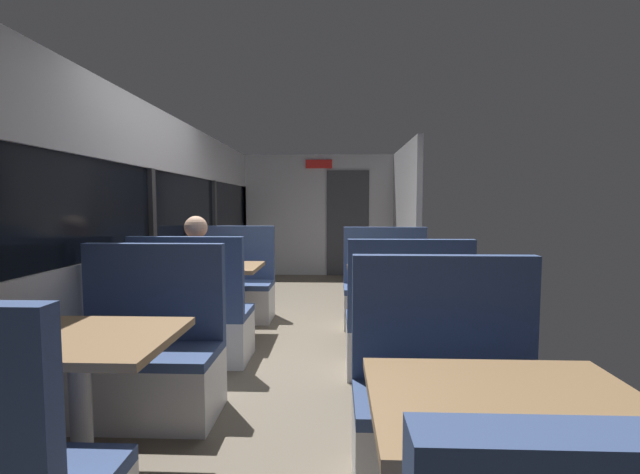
{
  "coord_description": "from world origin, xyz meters",
  "views": [
    {
      "loc": [
        0.34,
        -4.05,
        1.36
      ],
      "look_at": [
        0.06,
        3.14,
        0.81
      ],
      "focal_mm": 24.17,
      "sensor_mm": 36.0,
      "label": 1
    }
  ],
  "objects_px": {
    "dining_table_mid_window": "(216,275)",
    "bench_rear_aisle_facing_entry": "(386,296)",
    "bench_rear_aisle_facing_end": "(406,333)",
    "bench_mid_window_facing_entry": "(233,291)",
    "dining_table_front_aisle": "(509,429)",
    "bench_near_window_facing_entry": "(145,365)",
    "dining_table_rear_aisle": "(395,280)",
    "coffee_cup_primary": "(407,265)",
    "dining_table_near_window": "(79,356)",
    "bench_front_aisle_facing_entry": "(450,416)",
    "bench_mid_window_facing_end": "(194,324)",
    "seated_passenger": "(196,298)"
  },
  "relations": [
    {
      "from": "dining_table_mid_window",
      "to": "bench_near_window_facing_entry",
      "type": "bearing_deg",
      "value": -90.0
    },
    {
      "from": "bench_mid_window_facing_entry",
      "to": "bench_rear_aisle_facing_entry",
      "type": "distance_m",
      "value": 1.8
    },
    {
      "from": "seated_passenger",
      "to": "bench_front_aisle_facing_entry",
      "type": "bearing_deg",
      "value": -42.15
    },
    {
      "from": "bench_mid_window_facing_entry",
      "to": "bench_front_aisle_facing_entry",
      "type": "xyz_separation_m",
      "value": [
        1.79,
        -2.95,
        0.0
      ]
    },
    {
      "from": "bench_mid_window_facing_end",
      "to": "seated_passenger",
      "type": "bearing_deg",
      "value": 90.0
    },
    {
      "from": "dining_table_near_window",
      "to": "bench_rear_aisle_facing_entry",
      "type": "xyz_separation_m",
      "value": [
        1.79,
        2.85,
        -0.31
      ]
    },
    {
      "from": "bench_near_window_facing_entry",
      "to": "dining_table_rear_aisle",
      "type": "relative_size",
      "value": 1.22
    },
    {
      "from": "bench_rear_aisle_facing_entry",
      "to": "coffee_cup_primary",
      "type": "height_order",
      "value": "bench_rear_aisle_facing_entry"
    },
    {
      "from": "bench_near_window_facing_entry",
      "to": "bench_front_aisle_facing_entry",
      "type": "height_order",
      "value": "same"
    },
    {
      "from": "dining_table_front_aisle",
      "to": "seated_passenger",
      "type": "bearing_deg",
      "value": 127.66
    },
    {
      "from": "bench_near_window_facing_entry",
      "to": "dining_table_rear_aisle",
      "type": "height_order",
      "value": "bench_near_window_facing_entry"
    },
    {
      "from": "dining_table_rear_aisle",
      "to": "bench_rear_aisle_facing_end",
      "type": "relative_size",
      "value": 0.82
    },
    {
      "from": "bench_mid_window_facing_entry",
      "to": "dining_table_front_aisle",
      "type": "bearing_deg",
      "value": -63.85
    },
    {
      "from": "bench_near_window_facing_entry",
      "to": "dining_table_front_aisle",
      "type": "bearing_deg",
      "value": -35.98
    },
    {
      "from": "bench_rear_aisle_facing_end",
      "to": "bench_rear_aisle_facing_entry",
      "type": "bearing_deg",
      "value": 90.0
    },
    {
      "from": "dining_table_mid_window",
      "to": "bench_mid_window_facing_entry",
      "type": "relative_size",
      "value": 0.82
    },
    {
      "from": "bench_mid_window_facing_end",
      "to": "bench_front_aisle_facing_entry",
      "type": "height_order",
      "value": "same"
    },
    {
      "from": "bench_rear_aisle_facing_entry",
      "to": "seated_passenger",
      "type": "relative_size",
      "value": 0.87
    },
    {
      "from": "dining_table_near_window",
      "to": "coffee_cup_primary",
      "type": "xyz_separation_m",
      "value": [
        1.91,
        2.14,
        0.15
      ]
    },
    {
      "from": "dining_table_mid_window",
      "to": "bench_mid_window_facing_end",
      "type": "bearing_deg",
      "value": -90.0
    },
    {
      "from": "dining_table_front_aisle",
      "to": "bench_front_aisle_facing_entry",
      "type": "relative_size",
      "value": 0.82
    },
    {
      "from": "bench_mid_window_facing_end",
      "to": "dining_table_front_aisle",
      "type": "bearing_deg",
      "value": -51.46
    },
    {
      "from": "bench_rear_aisle_facing_end",
      "to": "coffee_cup_primary",
      "type": "relative_size",
      "value": 12.22
    },
    {
      "from": "bench_near_window_facing_entry",
      "to": "coffee_cup_primary",
      "type": "height_order",
      "value": "bench_near_window_facing_entry"
    },
    {
      "from": "bench_rear_aisle_facing_end",
      "to": "bench_mid_window_facing_entry",
      "type": "bearing_deg",
      "value": 138.23
    },
    {
      "from": "dining_table_near_window",
      "to": "seated_passenger",
      "type": "xyz_separation_m",
      "value": [
        0.0,
        1.72,
        -0.1
      ]
    },
    {
      "from": "bench_mid_window_facing_end",
      "to": "bench_near_window_facing_entry",
      "type": "bearing_deg",
      "value": -90.0
    },
    {
      "from": "dining_table_front_aisle",
      "to": "bench_mid_window_facing_end",
      "type": "bearing_deg",
      "value": 128.54
    },
    {
      "from": "bench_near_window_facing_entry",
      "to": "dining_table_front_aisle",
      "type": "xyz_separation_m",
      "value": [
        1.79,
        -1.3,
        0.31
      ]
    },
    {
      "from": "dining_table_mid_window",
      "to": "coffee_cup_primary",
      "type": "height_order",
      "value": "coffee_cup_primary"
    },
    {
      "from": "dining_table_front_aisle",
      "to": "dining_table_rear_aisle",
      "type": "height_order",
      "value": "same"
    },
    {
      "from": "dining_table_mid_window",
      "to": "bench_mid_window_facing_entry",
      "type": "distance_m",
      "value": 0.77
    },
    {
      "from": "dining_table_near_window",
      "to": "bench_near_window_facing_entry",
      "type": "relative_size",
      "value": 0.82
    },
    {
      "from": "bench_mid_window_facing_entry",
      "to": "seated_passenger",
      "type": "xyz_separation_m",
      "value": [
        0.0,
        -1.33,
        0.21
      ]
    },
    {
      "from": "bench_mid_window_facing_entry",
      "to": "bench_rear_aisle_facing_entry",
      "type": "xyz_separation_m",
      "value": [
        1.79,
        -0.2,
        0.0
      ]
    },
    {
      "from": "bench_front_aisle_facing_entry",
      "to": "bench_near_window_facing_entry",
      "type": "bearing_deg",
      "value": 161.47
    },
    {
      "from": "dining_table_mid_window",
      "to": "bench_rear_aisle_facing_entry",
      "type": "relative_size",
      "value": 0.82
    },
    {
      "from": "dining_table_front_aisle",
      "to": "dining_table_near_window",
      "type": "bearing_deg",
      "value": 161.47
    },
    {
      "from": "bench_mid_window_facing_entry",
      "to": "dining_table_near_window",
      "type": "bearing_deg",
      "value": -90.0
    },
    {
      "from": "dining_table_front_aisle",
      "to": "coffee_cup_primary",
      "type": "height_order",
      "value": "coffee_cup_primary"
    },
    {
      "from": "bench_rear_aisle_facing_end",
      "to": "seated_passenger",
      "type": "xyz_separation_m",
      "value": [
        -1.79,
        0.27,
        0.21
      ]
    },
    {
      "from": "dining_table_near_window",
      "to": "bench_near_window_facing_entry",
      "type": "distance_m",
      "value": 0.77
    },
    {
      "from": "dining_table_front_aisle",
      "to": "bench_rear_aisle_facing_entry",
      "type": "distance_m",
      "value": 3.46
    },
    {
      "from": "bench_near_window_facing_entry",
      "to": "dining_table_front_aisle",
      "type": "relative_size",
      "value": 1.22
    },
    {
      "from": "bench_rear_aisle_facing_entry",
      "to": "dining_table_rear_aisle",
      "type": "bearing_deg",
      "value": -90.0
    },
    {
      "from": "bench_rear_aisle_facing_end",
      "to": "dining_table_front_aisle",
      "type": "bearing_deg",
      "value": -90.0
    },
    {
      "from": "dining_table_near_window",
      "to": "bench_front_aisle_facing_entry",
      "type": "xyz_separation_m",
      "value": [
        1.79,
        0.1,
        -0.31
      ]
    },
    {
      "from": "dining_table_near_window",
      "to": "dining_table_mid_window",
      "type": "xyz_separation_m",
      "value": [
        0.0,
        2.35,
        0.0
      ]
    },
    {
      "from": "bench_mid_window_facing_end",
      "to": "dining_table_rear_aisle",
      "type": "relative_size",
      "value": 1.22
    },
    {
      "from": "bench_rear_aisle_facing_entry",
      "to": "bench_rear_aisle_facing_end",
      "type": "bearing_deg",
      "value": -90.0
    }
  ]
}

